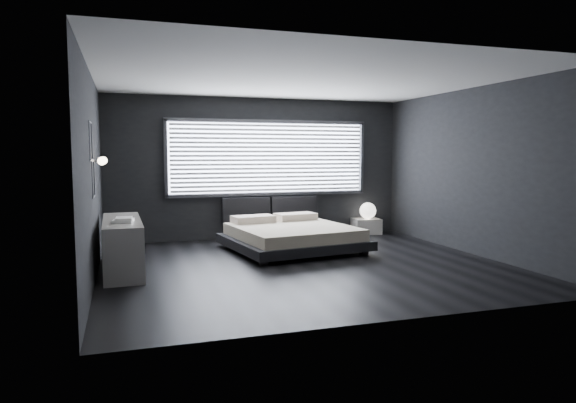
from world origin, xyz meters
name	(u,v)px	position (x,y,z in m)	size (l,w,h in m)	color
room	(305,174)	(0.00, 0.00, 1.40)	(6.04, 6.00, 2.80)	black
window	(270,158)	(0.20, 2.70, 1.61)	(4.14, 0.09, 1.52)	white
headboard	(270,210)	(0.19, 2.64, 0.57)	(1.96, 0.16, 0.52)	black
sconce_near	(101,161)	(-2.88, 0.05, 1.60)	(0.18, 0.11, 0.11)	silver
sconce_far	(103,160)	(-2.88, 0.65, 1.60)	(0.18, 0.11, 0.11)	silver
wall_art_upper	(91,141)	(-2.98, -0.55, 1.85)	(0.01, 0.48, 0.48)	#47474C
wall_art_lower	(93,179)	(-2.98, -0.30, 1.38)	(0.01, 0.48, 0.48)	#47474C
bed	(292,236)	(0.19, 1.22, 0.26)	(2.42, 2.34, 0.56)	black
nightstand	(366,226)	(2.27, 2.50, 0.16)	(0.55, 0.46, 0.32)	silver
orb_lamp	(368,211)	(2.28, 2.45, 0.50)	(0.34, 0.34, 0.34)	white
dresser	(123,245)	(-2.65, 0.43, 0.38)	(0.57, 1.89, 0.75)	silver
book_stack	(123,220)	(-2.63, 0.14, 0.78)	(0.31, 0.38, 0.07)	white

